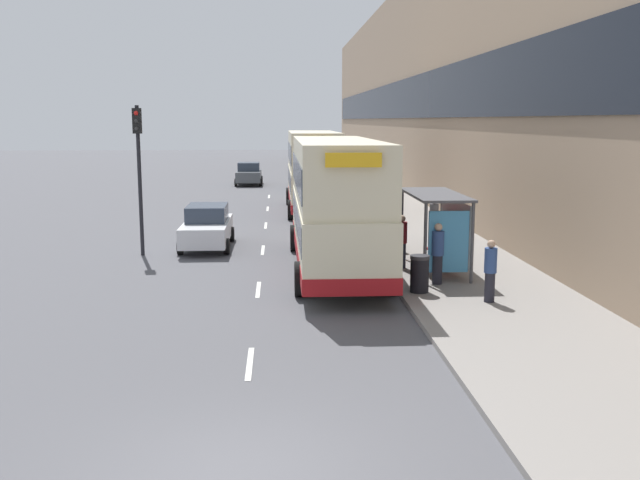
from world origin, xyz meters
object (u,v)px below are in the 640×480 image
double_decker_bus_near (336,202)px  pedestrian_2 (402,241)px  double_decker_bus_ahead (313,170)px  car_2 (249,174)px  traffic_light_far_kerb (139,156)px  pedestrian_at_shelter (438,253)px  pedestrian_1 (395,227)px  car_1 (306,177)px  car_0 (207,227)px  pedestrian_3 (490,270)px  litter_bin (420,274)px  bus_shelter (442,218)px  pedestrian_4 (434,220)px

double_decker_bus_near → pedestrian_2: size_ratio=6.27×
double_decker_bus_ahead → car_2: bearing=104.1°
double_decker_bus_near → traffic_light_far_kerb: 7.67m
pedestrian_at_shelter → traffic_light_far_kerb: bearing=149.0°
double_decker_bus_ahead → car_2: double_decker_bus_ahead is taller
pedestrian_1 → car_1: bearing=95.4°
double_decker_bus_near → car_0: size_ratio=2.39×
double_decker_bus_near → pedestrian_3: 6.24m
pedestrian_2 → litter_bin: pedestrian_2 is taller
double_decker_bus_near → pedestrian_1: size_ratio=6.62×
traffic_light_far_kerb → car_2: bearing=84.5°
bus_shelter → car_0: size_ratio=0.92×
pedestrian_4 → traffic_light_far_kerb: bearing=-174.0°
pedestrian_3 → double_decker_bus_ahead: bearing=100.4°
bus_shelter → pedestrian_2: bearing=150.1°
bus_shelter → double_decker_bus_near: 3.47m
litter_bin → traffic_light_far_kerb: 11.61m
car_1 → traffic_light_far_kerb: size_ratio=0.83×
car_0 → pedestrian_1: pedestrian_1 is taller
pedestrian_at_shelter → car_0: bearing=135.5°
car_2 → pedestrian_1: bearing=102.8°
pedestrian_1 → car_0: bearing=166.7°
bus_shelter → double_decker_bus_near: (-3.30, 0.99, 0.41)m
pedestrian_at_shelter → pedestrian_1: size_ratio=1.10×
car_0 → car_1: (4.74, 23.42, 0.04)m
bus_shelter → car_2: bearing=102.7°
car_1 → pedestrian_2: 28.46m
bus_shelter → car_1: size_ratio=0.93×
traffic_light_far_kerb → pedestrian_1: bearing=-1.1°
double_decker_bus_near → car_1: size_ratio=2.41×
bus_shelter → traffic_light_far_kerb: (-10.17, 4.12, 1.76)m
car_2 → pedestrian_at_shelter: 35.18m
double_decker_bus_ahead → car_1: bearing=89.6°
double_decker_bus_near → litter_bin: 4.50m
double_decker_bus_ahead → car_2: 16.99m
double_decker_bus_ahead → pedestrian_2: (2.12, -15.72, -1.25)m
litter_bin → car_2: bearing=99.9°
car_1 → pedestrian_at_shelter: 30.85m
traffic_light_far_kerb → pedestrian_2: bearing=-21.0°
pedestrian_3 → pedestrian_4: pedestrian_4 is taller
car_0 → pedestrian_2: (6.78, -4.96, 0.21)m
pedestrian_at_shelter → pedestrian_2: 2.44m
pedestrian_3 → litter_bin: size_ratio=1.59×
bus_shelter → double_decker_bus_ahead: (-3.28, 16.39, 0.41)m
double_decker_bus_near → double_decker_bus_ahead: 15.40m
pedestrian_4 → bus_shelter: bearing=-99.7°
pedestrian_2 → pedestrian_3: (1.58, -4.52, -0.04)m
double_decker_bus_near → bus_shelter: bearing=-16.7°
car_2 → pedestrian_2: pedestrian_2 is taller
pedestrian_at_shelter → pedestrian_4: 7.11m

